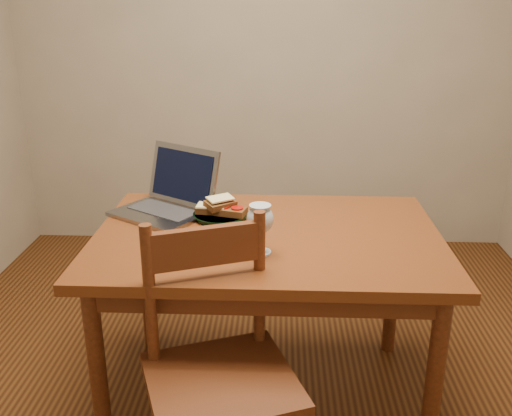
{
  "coord_description": "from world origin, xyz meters",
  "views": [
    {
      "loc": [
        0.09,
        -2.07,
        1.56
      ],
      "look_at": [
        0.0,
        0.03,
        0.8
      ],
      "focal_mm": 40.0,
      "sensor_mm": 36.0,
      "label": 1
    }
  ],
  "objects_px": {
    "milk_glass": "(260,229)",
    "laptop": "(170,195)",
    "chair": "(219,362)",
    "plate": "(220,216)",
    "table": "(267,254)"
  },
  "relations": [
    {
      "from": "milk_glass",
      "to": "laptop",
      "type": "height_order",
      "value": "laptop"
    },
    {
      "from": "chair",
      "to": "plate",
      "type": "relative_size",
      "value": 2.55
    },
    {
      "from": "plate",
      "to": "table",
      "type": "bearing_deg",
      "value": -38.31
    },
    {
      "from": "plate",
      "to": "milk_glass",
      "type": "bearing_deg",
      "value": -62.87
    },
    {
      "from": "chair",
      "to": "milk_glass",
      "type": "xyz_separation_m",
      "value": [
        0.11,
        0.32,
        0.32
      ]
    },
    {
      "from": "laptop",
      "to": "chair",
      "type": "bearing_deg",
      "value": -36.45
    },
    {
      "from": "chair",
      "to": "laptop",
      "type": "height_order",
      "value": "laptop"
    },
    {
      "from": "chair",
      "to": "milk_glass",
      "type": "distance_m",
      "value": 0.46
    },
    {
      "from": "plate",
      "to": "chair",
      "type": "bearing_deg",
      "value": -85.02
    },
    {
      "from": "chair",
      "to": "laptop",
      "type": "xyz_separation_m",
      "value": [
        -0.27,
        0.73,
        0.29
      ]
    },
    {
      "from": "chair",
      "to": "milk_glass",
      "type": "relative_size",
      "value": 3.14
    },
    {
      "from": "laptop",
      "to": "table",
      "type": "bearing_deg",
      "value": 4.2
    },
    {
      "from": "chair",
      "to": "laptop",
      "type": "distance_m",
      "value": 0.83
    },
    {
      "from": "table",
      "to": "chair",
      "type": "height_order",
      "value": "chair"
    },
    {
      "from": "milk_glass",
      "to": "chair",
      "type": "bearing_deg",
      "value": -109.69
    }
  ]
}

